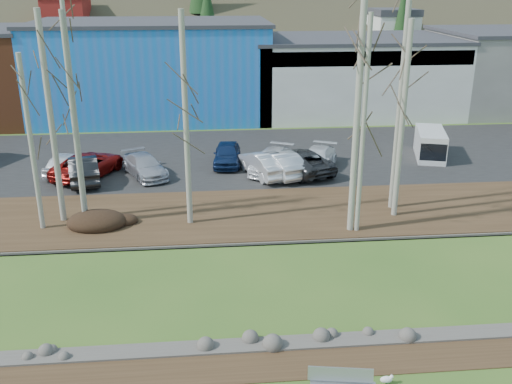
{
  "coord_description": "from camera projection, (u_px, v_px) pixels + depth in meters",
  "views": [
    {
      "loc": [
        -1.64,
        -13.09,
        11.7
      ],
      "look_at": [
        0.64,
        11.33,
        2.5
      ],
      "focal_mm": 40.0,
      "sensor_mm": 36.0,
      "label": 1
    }
  ],
  "objects": [
    {
      "name": "car_8",
      "position": [
        271.0,
        161.0,
        36.3
      ],
      "size": [
        3.75,
        5.05,
        1.36
      ],
      "primitive_type": "imported",
      "rotation": [
        0.0,
        0.0,
        -0.45
      ],
      "color": "white",
      "rests_on": "parking_lot"
    },
    {
      "name": "near_bank_rocks",
      "position": [
        260.0,
        346.0,
        19.35
      ],
      "size": [
        80.0,
        0.8,
        0.5
      ],
      "primitive_type": null,
      "color": "#47423D",
      "rests_on": "ground"
    },
    {
      "name": "birch_7",
      "position": [
        402.0,
        122.0,
        28.04
      ],
      "size": [
        0.28,
        0.28,
        9.84
      ],
      "color": "#AAA99B",
      "rests_on": "far_bank"
    },
    {
      "name": "birch_2",
      "position": [
        51.0,
        121.0,
        27.32
      ],
      "size": [
        0.29,
        0.29,
        10.34
      ],
      "color": "#AAA99B",
      "rests_on": "far_bank"
    },
    {
      "name": "car_6",
      "position": [
        300.0,
        161.0,
        36.05
      ],
      "size": [
        4.35,
        5.89,
        1.49
      ],
      "primitive_type": "imported",
      "rotation": [
        0.0,
        0.0,
        3.54
      ],
      "color": "#2B2C2E",
      "rests_on": "parking_lot"
    },
    {
      "name": "car_4",
      "position": [
        227.0,
        154.0,
        37.55
      ],
      "size": [
        2.1,
        4.38,
        1.45
      ],
      "primitive_type": "imported",
      "rotation": [
        0.0,
        0.0,
        -0.09
      ],
      "color": "#14264E",
      "rests_on": "parking_lot"
    },
    {
      "name": "river",
      "position": [
        250.0,
        285.0,
        23.17
      ],
      "size": [
        80.0,
        8.0,
        0.9
      ],
      "primitive_type": null,
      "color": "black",
      "rests_on": "ground"
    },
    {
      "name": "birch_6",
      "position": [
        357.0,
        116.0,
        26.02
      ],
      "size": [
        0.3,
        0.3,
        11.38
      ],
      "color": "#AAA99B",
      "rests_on": "far_bank"
    },
    {
      "name": "birch_8",
      "position": [
        400.0,
        105.0,
        28.8
      ],
      "size": [
        0.28,
        0.28,
        11.14
      ],
      "color": "#AAA99B",
      "rests_on": "far_bank"
    },
    {
      "name": "parking_lot",
      "position": [
        229.0,
        156.0,
        39.74
      ],
      "size": [
        80.0,
        14.0,
        0.14
      ],
      "primitive_type": "cube",
      "color": "black",
      "rests_on": "ground"
    },
    {
      "name": "birch_3",
      "position": [
        75.0,
        115.0,
        26.84
      ],
      "size": [
        0.2,
        0.2,
        11.1
      ],
      "color": "#AAA99B",
      "rests_on": "far_bank"
    },
    {
      "name": "car_9",
      "position": [
        263.0,
        164.0,
        35.42
      ],
      "size": [
        3.1,
        4.92,
        1.53
      ],
      "primitive_type": "imported",
      "rotation": [
        0.0,
        0.0,
        3.49
      ],
      "color": "silver",
      "rests_on": "parking_lot"
    },
    {
      "name": "far_bank_rocks",
      "position": [
        243.0,
        242.0,
        26.99
      ],
      "size": [
        80.0,
        0.8,
        0.46
      ],
      "primitive_type": null,
      "color": "#47423D",
      "rests_on": "ground"
    },
    {
      "name": "birch_1",
      "position": [
        74.0,
        124.0,
        26.77
      ],
      "size": [
        0.2,
        0.2,
        10.3
      ],
      "color": "#AAA99B",
      "rests_on": "far_bank"
    },
    {
      "name": "car_7",
      "position": [
        317.0,
        160.0,
        36.56
      ],
      "size": [
        3.75,
        5.05,
        1.36
      ],
      "primitive_type": "imported",
      "rotation": [
        0.0,
        0.0,
        -0.45
      ],
      "color": "white",
      "rests_on": "parking_lot"
    },
    {
      "name": "car_5",
      "position": [
        280.0,
        163.0,
        35.51
      ],
      "size": [
        3.1,
        4.92,
        1.53
      ],
      "primitive_type": "imported",
      "rotation": [
        0.0,
        0.0,
        3.49
      ],
      "color": "silver",
      "rests_on": "parking_lot"
    },
    {
      "name": "car_3",
      "position": [
        145.0,
        166.0,
        35.4
      ],
      "size": [
        3.57,
        4.86,
        1.31
      ],
      "primitive_type": "imported",
      "rotation": [
        0.0,
        0.0,
        0.44
      ],
      "color": "#A8A9B1",
      "rests_on": "parking_lot"
    },
    {
      "name": "birch_0",
      "position": [
        31.0,
        145.0,
        26.71
      ],
      "size": [
        0.24,
        0.24,
        8.49
      ],
      "color": "#AAA99B",
      "rests_on": "far_bank"
    },
    {
      "name": "van_white",
      "position": [
        430.0,
        144.0,
        38.95
      ],
      "size": [
        2.86,
        4.57,
        1.86
      ],
      "rotation": [
        0.0,
        0.0,
        -0.27
      ],
      "color": "white",
      "rests_on": "parking_lot"
    },
    {
      "name": "birch_5",
      "position": [
        363.0,
        128.0,
        26.15
      ],
      "size": [
        0.23,
        0.23,
        10.23
      ],
      "color": "#AAA99B",
      "rests_on": "far_bank"
    },
    {
      "name": "car_0",
      "position": [
        65.0,
        163.0,
        35.81
      ],
      "size": [
        2.43,
        4.33,
        1.39
      ],
      "primitive_type": "imported",
      "rotation": [
        0.0,
        0.0,
        2.94
      ],
      "color": "white",
      "rests_on": "parking_lot"
    },
    {
      "name": "building_blue",
      "position": [
        153.0,
        69.0,
        50.84
      ],
      "size": [
        20.4,
        12.24,
        8.3
      ],
      "color": "blue",
      "rests_on": "ground"
    },
    {
      "name": "seagull",
      "position": [
        387.0,
        379.0,
        17.46
      ],
      "size": [
        0.46,
        0.22,
        0.33
      ],
      "rotation": [
        0.0,
        0.0,
        -0.01
      ],
      "color": "gold",
      "rests_on": "ground"
    },
    {
      "name": "dirt_strip",
      "position": [
        263.0,
        364.0,
        18.41
      ],
      "size": [
        80.0,
        1.8,
        0.03
      ],
      "primitive_type": "cube",
      "color": "#382616",
      "rests_on": "ground"
    },
    {
      "name": "building_white",
      "position": [
        350.0,
        74.0,
        52.65
      ],
      "size": [
        18.36,
        12.24,
        6.8
      ],
      "color": "#BCBCB7",
      "rests_on": "ground"
    },
    {
      "name": "car_1",
      "position": [
        83.0,
        169.0,
        34.46
      ],
      "size": [
        2.73,
        5.03,
        1.57
      ],
      "primitive_type": "imported",
      "rotation": [
        0.0,
        0.0,
        3.38
      ],
      "color": "black",
      "rests_on": "parking_lot"
    },
    {
      "name": "far_bank",
      "position": [
        238.0,
        215.0,
        29.95
      ],
      "size": [
        80.0,
        7.0,
        0.15
      ],
      "primitive_type": "cube",
      "color": "#382616",
      "rests_on": "ground"
    },
    {
      "name": "dirt_mound",
      "position": [
        97.0,
        221.0,
        28.28
      ],
      "size": [
        2.94,
        2.08,
        0.58
      ],
      "primitive_type": "ellipsoid",
      "color": "black",
      "rests_on": "far_bank"
    },
    {
      "name": "birch_4",
      "position": [
        186.0,
        122.0,
        27.02
      ],
      "size": [
        0.27,
        0.27,
        10.31
      ],
      "color": "#AAA99B",
      "rests_on": "far_bank"
    },
    {
      "name": "car_2",
      "position": [
        88.0,
        164.0,
        35.35
      ],
      "size": [
        4.46,
        5.94,
        1.5
      ],
      "primitive_type": "imported",
      "rotation": [
        0.0,
        0.0,
        2.72
      ],
      "color": "maroon",
      "rests_on": "parking_lot"
    }
  ]
}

